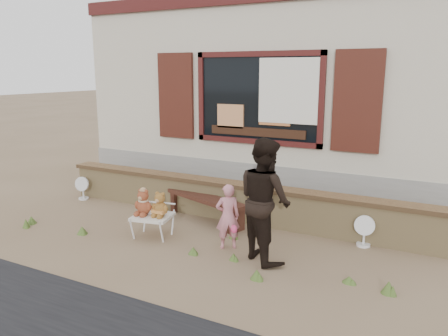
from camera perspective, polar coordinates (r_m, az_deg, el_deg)
The scene contains 12 objects.
ground at distance 6.90m, azimuth -2.32°, elevation -9.10°, with size 80.00×80.00×0.00m, color brown.
shopfront at distance 10.56m, azimuth 9.90°, elevation 9.41°, with size 8.04×5.13×4.00m.
brick_wall at distance 7.62m, azimuth 1.39°, elevation -4.26°, with size 7.10×0.36×0.67m.
bench at distance 7.57m, azimuth -2.45°, elevation -4.58°, with size 1.72×0.90×0.43m.
folding_chair at distance 6.92m, azimuth -9.32°, elevation -6.36°, with size 0.67×0.62×0.35m.
teddy_bear_left at distance 6.91m, azimuth -10.45°, elevation -4.34°, with size 0.31×0.27×0.42m, color brown, non-canonical shape.
teddy_bear_right at distance 6.80m, azimuth -8.32°, elevation -4.65°, with size 0.29×0.25×0.39m, color brown, non-canonical shape.
child at distance 6.37m, azimuth 0.49°, elevation -6.34°, with size 0.35×0.23×0.97m, color #D37E8B.
adult at distance 5.93m, azimuth 5.34°, elevation -4.15°, with size 0.82×0.64×1.70m, color black.
fan_left at distance 9.27m, azimuth -17.94°, elevation -2.50°, with size 0.30×0.20×0.47m.
fan_right at distance 6.83m, azimuth 17.86°, elevation -7.79°, with size 0.30×0.20×0.48m.
grass_tufts at distance 6.39m, azimuth -4.97°, elevation -10.35°, with size 5.90×1.30×0.16m.
Camera 1 is at (3.20, -5.56, 2.55)m, focal length 35.00 mm.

